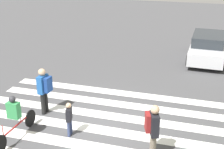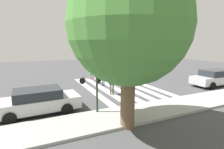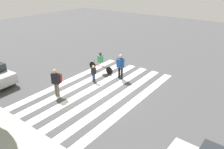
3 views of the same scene
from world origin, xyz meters
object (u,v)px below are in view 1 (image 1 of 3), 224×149
pedestrian_adult_yellow_jacket (69,117)px  cyclist_mid_street (14,116)px  car_parked_far_curb (207,47)px  pedestrian_adult_tall_backpack (153,128)px  pedestrian_adult_blue_shirt (44,88)px

pedestrian_adult_yellow_jacket → cyclist_mid_street: 1.77m
car_parked_far_curb → pedestrian_adult_tall_backpack: bearing=-6.3°
cyclist_mid_street → pedestrian_adult_tall_backpack: bearing=94.9°
pedestrian_adult_tall_backpack → cyclist_mid_street: bearing=-105.6°
pedestrian_adult_tall_backpack → pedestrian_adult_yellow_jacket: 2.93m
pedestrian_adult_blue_shirt → cyclist_mid_street: 1.92m
car_parked_far_curb → pedestrian_adult_blue_shirt: bearing=-32.9°
pedestrian_adult_tall_backpack → pedestrian_adult_blue_shirt: size_ratio=0.98×
pedestrian_adult_tall_backpack → pedestrian_adult_blue_shirt: 4.69m
pedestrian_adult_yellow_jacket → car_parked_far_curb: car_parked_far_curb is taller
pedestrian_adult_tall_backpack → car_parked_far_curb: 10.15m
pedestrian_adult_tall_backpack → pedestrian_adult_blue_shirt: bearing=-129.4°
pedestrian_adult_yellow_jacket → cyclist_mid_street: bearing=-77.7°
pedestrian_adult_tall_backpack → cyclist_mid_street: 4.49m
pedestrian_adult_tall_backpack → car_parked_far_curb: (-10.05, 1.44, -0.28)m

